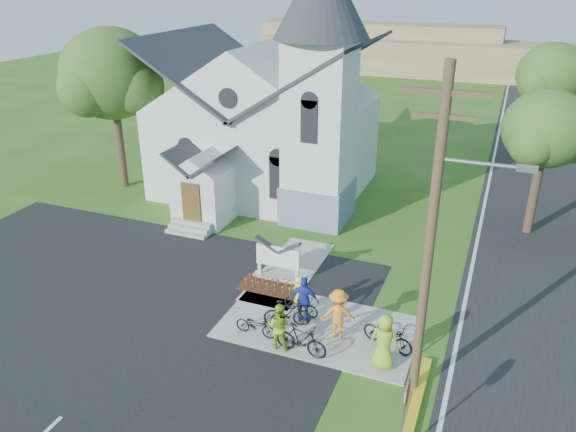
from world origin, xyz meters
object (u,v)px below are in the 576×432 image
at_px(church_sign, 278,257).
at_px(cyclist_4, 384,342).
at_px(bike_4, 388,335).
at_px(stop_sign, 405,403).
at_px(utility_pole, 433,233).
at_px(cyclist_1, 279,326).
at_px(bike_1, 287,313).
at_px(bike_2, 301,304).
at_px(cyclist_2, 304,300).
at_px(bike_0, 256,325).
at_px(cyclist_3, 338,314).
at_px(cyclist_0, 301,295).
at_px(bike_3, 301,340).

distance_m(church_sign, cyclist_4, 6.73).
bearing_deg(bike_4, stop_sign, -143.71).
xyz_separation_m(utility_pole, cyclist_1, (-4.73, 0.36, -4.50)).
relative_size(church_sign, bike_1, 1.27).
xyz_separation_m(stop_sign, cyclist_4, (-1.26, 3.35, -0.75)).
bearing_deg(bike_2, cyclist_2, -134.55).
height_order(stop_sign, bike_0, stop_sign).
bearing_deg(bike_4, utility_pole, -124.15).
height_order(church_sign, bike_0, church_sign).
distance_m(bike_2, cyclist_3, 1.98).
xyz_separation_m(cyclist_0, cyclist_2, (0.33, -0.51, 0.15)).
height_order(cyclist_4, bike_4, cyclist_4).
xyz_separation_m(bike_3, cyclist_4, (2.71, 0.35, 0.42)).
xyz_separation_m(bike_1, bike_3, (1.04, -1.35, 0.04)).
bearing_deg(cyclist_0, bike_0, 50.65).
xyz_separation_m(church_sign, stop_sign, (6.63, -7.40, 0.75)).
bearing_deg(stop_sign, cyclist_0, 132.40).
height_order(bike_3, bike_4, bike_3).
bearing_deg(bike_0, cyclist_2, -39.77).
bearing_deg(church_sign, bike_4, -29.37).
bearing_deg(cyclist_3, bike_0, 2.40).
distance_m(cyclist_1, cyclist_2, 1.77).
relative_size(church_sign, cyclist_3, 1.18).
xyz_separation_m(utility_pole, bike_2, (-4.75, 2.59, -4.95)).
bearing_deg(stop_sign, cyclist_3, 125.29).
distance_m(stop_sign, bike_3, 5.11).
distance_m(bike_1, bike_2, 0.97).
bearing_deg(utility_pole, bike_0, 173.02).
height_order(bike_0, cyclist_2, cyclist_2).
bearing_deg(bike_4, cyclist_0, 95.07).
distance_m(utility_pole, bike_1, 7.10).
bearing_deg(bike_4, cyclist_4, -156.11).
xyz_separation_m(church_sign, cyclist_0, (1.77, -2.08, -0.20)).
distance_m(cyclist_0, cyclist_4, 4.11).
height_order(cyclist_0, cyclist_4, cyclist_4).
bearing_deg(cyclist_2, cyclist_4, 150.76).
xyz_separation_m(utility_pole, cyclist_2, (-4.46, 2.11, -4.43)).
relative_size(stop_sign, cyclist_1, 1.46).
bearing_deg(church_sign, bike_0, -78.59).
xyz_separation_m(utility_pole, bike_1, (-4.93, 1.65, -4.83)).
bearing_deg(cyclist_1, cyclist_3, -144.15).
bearing_deg(cyclist_0, church_sign, -62.11).
relative_size(utility_pole, bike_4, 5.18).
distance_m(stop_sign, cyclist_2, 6.66).
bearing_deg(bike_2, bike_1, -177.22).
xyz_separation_m(church_sign, bike_2, (1.81, -2.11, -0.58)).
height_order(utility_pole, bike_1, utility_pole).
height_order(cyclist_0, bike_1, cyclist_0).
bearing_deg(cyclist_2, bike_2, -63.53).
relative_size(cyclist_2, cyclist_4, 0.94).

